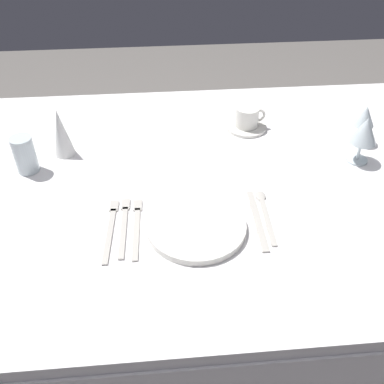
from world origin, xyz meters
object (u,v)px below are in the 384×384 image
(dinner_plate, at_px, (196,226))
(fork_salad, at_px, (111,228))
(fork_outer, at_px, (137,226))
(drink_tumbler, at_px, (25,155))
(fork_inner, at_px, (124,224))
(spoon_soup, at_px, (264,210))
(wine_glass_centre, at_px, (365,132))
(napkin_folded, at_px, (61,132))
(coffee_cup_left, at_px, (248,117))
(dinner_knife, at_px, (258,221))
(wine_glass_left, at_px, (364,118))

(dinner_plate, bearing_deg, fork_salad, 174.66)
(fork_outer, distance_m, drink_tumbler, 0.42)
(fork_outer, xyz_separation_m, fork_inner, (-0.03, 0.01, -0.00))
(spoon_soup, relative_size, wine_glass_centre, 1.42)
(napkin_folded, bearing_deg, drink_tumbler, -139.99)
(dinner_plate, relative_size, spoon_soup, 1.20)
(fork_salad, distance_m, coffee_cup_left, 0.62)
(dinner_knife, bearing_deg, wine_glass_centre, 34.18)
(dinner_knife, height_order, drink_tumbler, drink_tumbler)
(dinner_plate, bearing_deg, wine_glass_centre, 26.17)
(fork_inner, height_order, napkin_folded, napkin_folded)
(dinner_plate, height_order, drink_tumbler, drink_tumbler)
(fork_inner, distance_m, wine_glass_centre, 0.73)
(fork_inner, relative_size, fork_salad, 0.96)
(dinner_plate, xyz_separation_m, fork_salad, (-0.21, 0.02, -0.01))
(fork_salad, bearing_deg, dinner_plate, -5.34)
(drink_tumbler, xyz_separation_m, napkin_folded, (0.09, 0.08, 0.02))
(fork_salad, bearing_deg, coffee_cup_left, 46.35)
(fork_inner, bearing_deg, fork_salad, -165.46)
(fork_outer, bearing_deg, dinner_knife, -1.84)
(wine_glass_centre, bearing_deg, napkin_folded, 172.59)
(fork_salad, xyz_separation_m, coffee_cup_left, (0.43, 0.45, 0.04))
(dinner_knife, bearing_deg, fork_inner, 177.07)
(dinner_plate, height_order, spoon_soup, dinner_plate)
(wine_glass_left, bearing_deg, coffee_cup_left, 161.13)
(fork_salad, bearing_deg, napkin_folded, 114.62)
(fork_outer, distance_m, dinner_knife, 0.30)
(wine_glass_centre, bearing_deg, dinner_knife, -145.82)
(fork_salad, distance_m, napkin_folded, 0.39)
(dinner_plate, height_order, fork_inner, dinner_plate)
(fork_inner, xyz_separation_m, dinner_knife, (0.34, -0.02, 0.00))
(fork_salad, height_order, napkin_folded, napkin_folded)
(fork_inner, distance_m, drink_tumbler, 0.39)
(spoon_soup, xyz_separation_m, wine_glass_centre, (0.33, 0.20, 0.10))
(fork_inner, height_order, coffee_cup_left, coffee_cup_left)
(dinner_plate, relative_size, fork_outer, 1.16)
(wine_glass_left, bearing_deg, napkin_folded, 179.12)
(dinner_knife, relative_size, drink_tumbler, 2.03)
(dinner_knife, height_order, coffee_cup_left, coffee_cup_left)
(spoon_soup, relative_size, coffee_cup_left, 2.06)
(dinner_knife, bearing_deg, napkin_folded, 146.14)
(wine_glass_left, distance_m, napkin_folded, 0.92)
(napkin_folded, bearing_deg, wine_glass_left, -0.88)
(fork_salad, height_order, wine_glass_centre, wine_glass_centre)
(coffee_cup_left, bearing_deg, dinner_knife, -97.13)
(fork_salad, height_order, dinner_knife, same)
(fork_salad, bearing_deg, wine_glass_centre, 17.72)
(wine_glass_centre, xyz_separation_m, wine_glass_left, (0.04, 0.10, -0.02))
(spoon_soup, xyz_separation_m, coffee_cup_left, (0.03, 0.42, 0.04))
(fork_outer, relative_size, fork_inner, 1.01)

